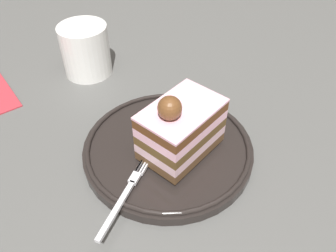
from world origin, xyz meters
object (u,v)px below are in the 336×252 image
Objects in this scene: dessert_plate at (168,148)px; cake_slice at (181,128)px; drink_glass_near at (86,51)px; fork at (127,192)px.

cake_slice is (-0.02, 0.01, 0.04)m from dessert_plate.
cake_slice is 0.25m from drink_glass_near.
fork reaches higher than dessert_plate.
dessert_plate is at bearing -105.66° from fork.
cake_slice reaches higher than fork.
dessert_plate is 0.24m from drink_glass_near.
fork is 0.29m from drink_glass_near.
drink_glass_near is at bearing -40.05° from dessert_plate.
fork is at bearing 62.78° from cake_slice.
cake_slice is 0.10m from fork.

